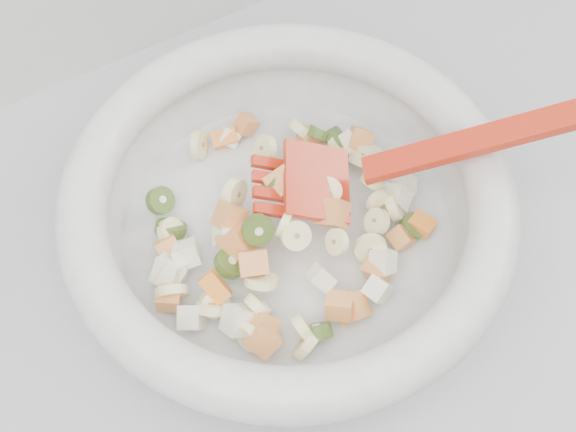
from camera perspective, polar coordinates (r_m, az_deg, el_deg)
counter at (r=1.08m, az=3.34°, el=-12.07°), size 2.00×0.60×0.90m
mixing_bowl at (r=0.60m, az=0.04°, el=0.46°), size 0.45×0.37×0.16m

